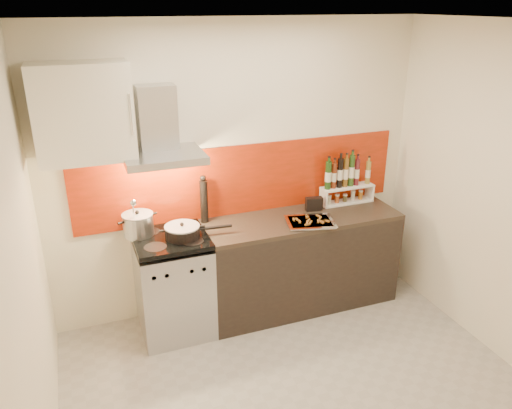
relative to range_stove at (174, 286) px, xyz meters
name	(u,v)px	position (x,y,z in m)	size (l,w,h in m)	color
floor	(301,391)	(0.70, -1.10, -0.44)	(3.40, 3.40, 0.00)	#9E9991
ceiling	(317,22)	(0.70, -1.10, 2.16)	(3.40, 2.80, 0.02)	white
back_wall	(238,171)	(0.70, 0.30, 0.86)	(3.40, 0.02, 2.60)	silver
left_wall	(23,283)	(-1.00, -1.10, 0.86)	(0.02, 2.80, 2.60)	silver
right_wall	(509,201)	(2.40, -1.10, 0.86)	(0.02, 2.80, 2.60)	silver
backsplash	(244,179)	(0.75, 0.29, 0.78)	(3.00, 0.02, 0.64)	maroon
range_stove	(174,286)	(0.00, 0.00, 0.00)	(0.60, 0.60, 0.91)	#B7B7BA
counter	(300,261)	(1.20, 0.00, 0.01)	(1.80, 0.60, 0.90)	black
range_hood	(160,134)	(0.00, 0.14, 1.30)	(0.62, 0.50, 0.61)	#B7B7BA
upper_cabinet	(83,113)	(-0.55, 0.13, 1.51)	(0.70, 0.35, 0.72)	white
stock_pot	(138,224)	(-0.23, 0.13, 0.56)	(0.26, 0.26, 0.22)	#B7B7BA
saute_pan	(183,231)	(0.10, -0.05, 0.52)	(0.56, 0.29, 0.13)	black
utensil_jar	(134,228)	(-0.28, 0.05, 0.57)	(0.08, 0.12, 0.37)	silver
pepper_mill	(204,200)	(0.35, 0.21, 0.67)	(0.07, 0.07, 0.43)	black
step_shelf	(346,182)	(1.73, 0.17, 0.67)	(0.53, 0.14, 0.47)	white
caddy_box	(314,204)	(1.37, 0.11, 0.52)	(0.16, 0.07, 0.13)	black
baking_tray	(310,222)	(1.21, -0.15, 0.47)	(0.48, 0.41, 0.03)	silver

